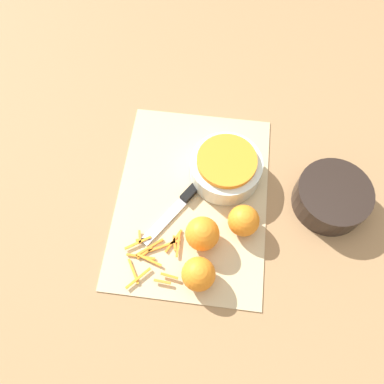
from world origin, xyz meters
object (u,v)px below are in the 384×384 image
(bowl_dark, at_px, (332,197))
(orange_right, at_px, (198,274))
(knife, at_px, (190,193))
(orange_left, at_px, (244,221))
(bowl_speckled, at_px, (226,167))
(orange_back, at_px, (202,234))

(bowl_dark, height_order, orange_right, orange_right)
(orange_right, bearing_deg, knife, -167.48)
(orange_left, height_order, orange_right, orange_right)
(bowl_speckled, bearing_deg, knife, -50.37)
(knife, relative_size, orange_back, 2.74)
(bowl_dark, distance_m, orange_left, 0.21)
(bowl_speckled, xyz_separation_m, knife, (0.06, -0.08, -0.03))
(bowl_dark, height_order, orange_back, orange_back)
(orange_left, relative_size, orange_back, 0.94)
(bowl_dark, xyz_separation_m, knife, (0.02, -0.32, -0.02))
(knife, height_order, orange_back, orange_back)
(knife, distance_m, orange_back, 0.11)
(bowl_dark, xyz_separation_m, orange_left, (0.08, -0.19, 0.01))
(orange_right, distance_m, orange_back, 0.09)
(orange_right, bearing_deg, orange_left, 146.78)
(bowl_dark, distance_m, knife, 0.32)
(knife, height_order, orange_left, orange_left)
(knife, xyz_separation_m, orange_left, (0.06, 0.12, 0.03))
(orange_right, bearing_deg, bowl_dark, 127.31)
(orange_left, distance_m, orange_back, 0.09)
(bowl_dark, relative_size, knife, 0.82)
(knife, xyz_separation_m, orange_back, (0.10, 0.04, 0.03))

